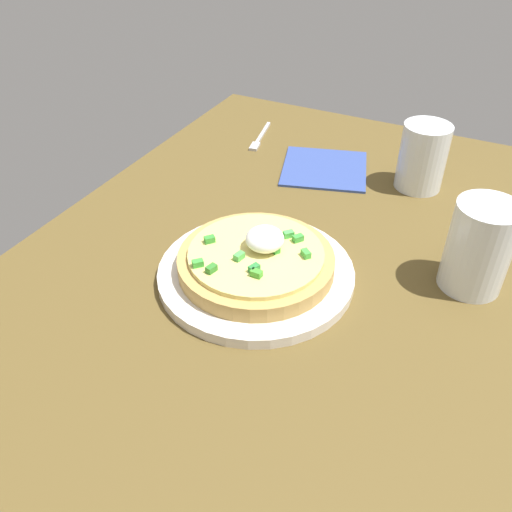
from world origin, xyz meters
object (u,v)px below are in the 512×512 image
pizza (257,259)px  cup_far (422,158)px  plate (256,273)px  fork (260,138)px  cup_near (478,250)px  napkin (324,169)px

pizza → cup_far: bearing=158.2°
plate → pizza: pizza is taller
cup_far → fork: 30.19cm
pizza → cup_near: bearing=113.7°
fork → napkin: (5.37, 14.60, -0.05)cm
plate → napkin: plate is taller
plate → cup_near: cup_near is taller
plate → cup_far: cup_far is taller
cup_near → cup_far: size_ratio=1.10×
fork → napkin: same height
cup_far → napkin: (1.39, -14.95, -4.73)cm
napkin → plate: bearing=4.4°
pizza → cup_near: 26.07cm
plate → fork: bearing=-154.5°
pizza → cup_near: (-10.45, 23.77, 2.31)cm
cup_near → fork: 48.02cm
plate → napkin: 30.16cm
pizza → napkin: pizza is taller
napkin → cup_near: bearing=53.2°
pizza → cup_near: size_ratio=1.70×
fork → napkin: 15.56cm
cup_far → fork: cup_far is taller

